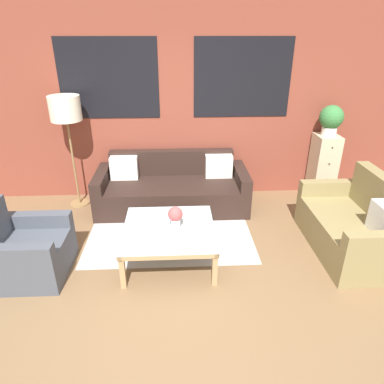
# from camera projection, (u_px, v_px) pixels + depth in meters

# --- Properties ---
(ground_plane) EXTENTS (16.00, 16.00, 0.00)m
(ground_plane) POSITION_uv_depth(u_px,v_px,m) (182.00, 295.00, 3.46)
(ground_plane) COLOR brown
(wall_back_brick) EXTENTS (8.40, 0.09, 2.80)m
(wall_back_brick) POSITION_uv_depth(u_px,v_px,m) (177.00, 106.00, 5.06)
(wall_back_brick) COLOR brown
(wall_back_brick) RESTS_ON ground_plane
(rug) EXTENTS (2.11, 1.53, 0.00)m
(rug) POSITION_uv_depth(u_px,v_px,m) (170.00, 231.00, 4.55)
(rug) COLOR #BCB7B2
(rug) RESTS_ON ground_plane
(couch_dark) EXTENTS (2.19, 0.88, 0.78)m
(couch_dark) POSITION_uv_depth(u_px,v_px,m) (172.00, 189.00, 5.10)
(couch_dark) COLOR black
(couch_dark) RESTS_ON ground_plane
(settee_vintage) EXTENTS (0.80, 1.43, 0.92)m
(settee_vintage) POSITION_uv_depth(u_px,v_px,m) (354.00, 227.00, 4.05)
(settee_vintage) COLOR olive
(settee_vintage) RESTS_ON ground_plane
(armchair_corner) EXTENTS (0.80, 0.79, 0.84)m
(armchair_corner) POSITION_uv_depth(u_px,v_px,m) (25.00, 251.00, 3.66)
(armchair_corner) COLOR #474C56
(armchair_corner) RESTS_ON ground_plane
(coffee_table) EXTENTS (1.02, 1.02, 0.42)m
(coffee_table) POSITION_uv_depth(u_px,v_px,m) (169.00, 232.00, 3.86)
(coffee_table) COLOR silver
(coffee_table) RESTS_ON ground_plane
(floor_lamp) EXTENTS (0.42, 0.42, 1.63)m
(floor_lamp) POSITION_uv_depth(u_px,v_px,m) (66.00, 112.00, 4.67)
(floor_lamp) COLOR olive
(floor_lamp) RESTS_ON ground_plane
(drawer_cabinet) EXTENTS (0.34, 0.41, 1.01)m
(drawer_cabinet) POSITION_uv_depth(u_px,v_px,m) (323.00, 167.00, 5.30)
(drawer_cabinet) COLOR #C6B793
(drawer_cabinet) RESTS_ON ground_plane
(potted_plant) EXTENTS (0.34, 0.34, 0.44)m
(potted_plant) POSITION_uv_depth(u_px,v_px,m) (331.00, 119.00, 4.98)
(potted_plant) COLOR silver
(potted_plant) RESTS_ON drawer_cabinet
(flower_vase) EXTENTS (0.16, 0.16, 0.26)m
(flower_vase) POSITION_uv_depth(u_px,v_px,m) (175.00, 216.00, 3.78)
(flower_vase) COLOR silver
(flower_vase) RESTS_ON coffee_table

